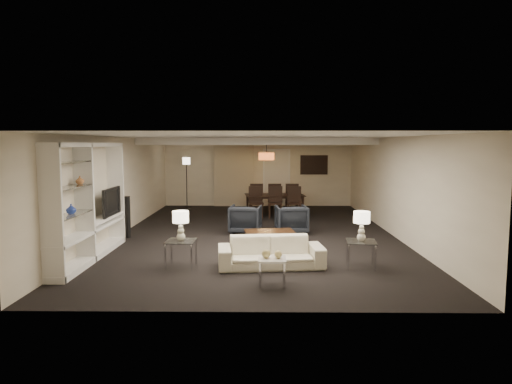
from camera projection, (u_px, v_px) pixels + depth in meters
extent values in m
plane|color=black|center=(256.00, 234.00, 11.80)|extent=(11.00, 11.00, 0.00)
cube|color=silver|center=(256.00, 137.00, 11.54)|extent=(7.00, 11.00, 0.02)
cube|color=beige|center=(258.00, 173.00, 17.14)|extent=(7.00, 0.02, 2.50)
cube|color=beige|center=(251.00, 223.00, 6.20)|extent=(7.00, 0.02, 2.50)
cube|color=beige|center=(120.00, 186.00, 11.71)|extent=(0.02, 11.00, 2.50)
cube|color=beige|center=(393.00, 186.00, 11.62)|extent=(0.02, 11.00, 2.50)
cube|color=silver|center=(257.00, 142.00, 15.03)|extent=(7.00, 4.00, 0.20)
cube|color=beige|center=(234.00, 174.00, 17.07)|extent=(1.50, 0.12, 2.40)
cube|color=silver|center=(276.00, 178.00, 17.12)|extent=(0.90, 0.05, 2.10)
cube|color=#142D38|center=(314.00, 165.00, 17.04)|extent=(0.95, 0.04, 0.65)
cylinder|color=#D8591E|center=(266.00, 156.00, 15.07)|extent=(0.52, 0.52, 0.24)
imported|color=beige|center=(271.00, 252.00, 8.62)|extent=(2.05, 0.97, 0.58)
imported|color=black|center=(245.00, 219.00, 11.90)|extent=(0.88, 0.90, 0.74)
imported|color=black|center=(291.00, 219.00, 11.88)|extent=(0.87, 0.89, 0.74)
sphere|color=tan|center=(266.00, 254.00, 7.50)|extent=(0.15, 0.15, 0.15)
sphere|color=#DDC575|center=(278.00, 254.00, 7.50)|extent=(0.13, 0.13, 0.13)
imported|color=black|center=(107.00, 202.00, 10.07)|extent=(1.06, 0.14, 0.61)
imported|color=#243B9D|center=(71.00, 209.00, 8.26)|extent=(0.18, 0.18, 0.18)
imported|color=#B46F3C|center=(80.00, 180.00, 8.65)|extent=(0.15, 0.15, 0.16)
cube|color=black|center=(127.00, 217.00, 11.33)|extent=(0.14, 0.14, 1.04)
imported|color=black|center=(275.00, 205.00, 15.01)|extent=(2.02, 1.29, 0.67)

